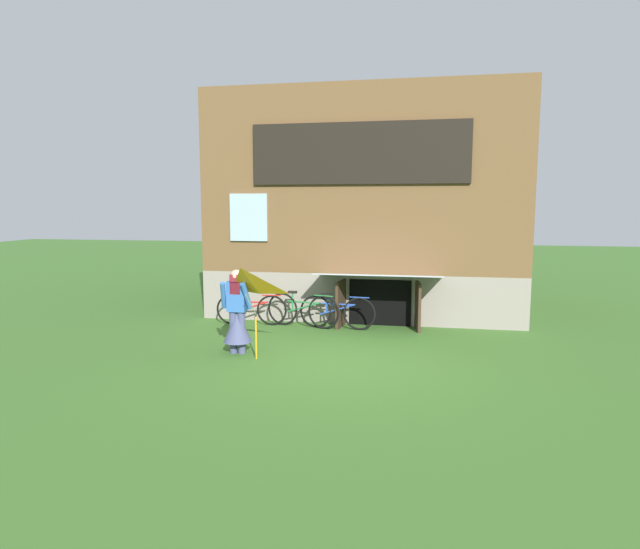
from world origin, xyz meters
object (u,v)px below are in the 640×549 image
person (237,318)px  bicycle_red (251,309)px  bicycle_blue (337,312)px  bicycle_green (303,310)px  kite (241,291)px

person → bicycle_red: person is taller
bicycle_blue → bicycle_green: (-0.79, 0.04, 0.01)m
bicycle_green → bicycle_red: bicycle_green is taller
bicycle_blue → bicycle_red: bicycle_blue is taller
person → bicycle_green: bearing=82.2°
kite → bicycle_green: 3.05m
person → bicycle_green: 2.47m
person → bicycle_green: (0.71, 2.35, -0.27)m
bicycle_green → bicycle_red: (-1.21, 0.01, -0.03)m
bicycle_blue → person: bearing=-118.2°
person → bicycle_red: 2.43m
kite → person: bearing=116.8°
bicycle_green → kite: bearing=-85.9°
bicycle_green → bicycle_red: bearing=-167.6°
bicycle_blue → kite: bearing=-108.6°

